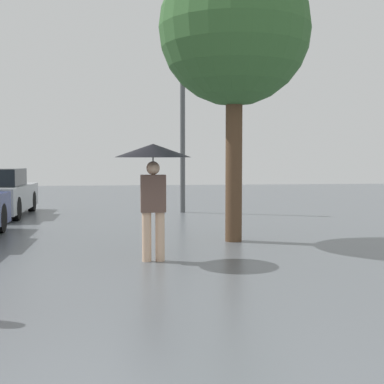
% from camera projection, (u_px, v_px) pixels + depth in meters
% --- Properties ---
extents(pedestrian, '(1.15, 1.15, 1.77)m').
position_uv_depth(pedestrian, '(153.00, 164.00, 8.00)').
color(pedestrian, beige).
rests_on(pedestrian, ground_plane).
extents(tree, '(2.81, 2.81, 5.35)m').
position_uv_depth(tree, '(234.00, 31.00, 9.86)').
color(tree, brown).
rests_on(tree, ground_plane).
extents(street_lamp, '(0.27, 0.27, 4.96)m').
position_uv_depth(street_lamp, '(183.00, 118.00, 15.49)').
color(street_lamp, '#515456').
rests_on(street_lamp, ground_plane).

